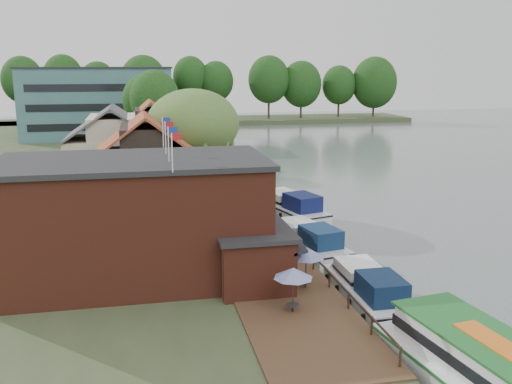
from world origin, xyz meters
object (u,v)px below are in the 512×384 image
umbrella_4 (246,212)px  cruiser_4 (248,170)px  umbrella_0 (293,290)px  umbrella_2 (276,235)px  cottage_c (151,138)px  cottage_b (114,150)px  umbrella_1 (306,268)px  umbrella_3 (250,224)px  swan (463,362)px  cruiser_0 (368,285)px  cruiser_1 (308,237)px  cruiser_2 (290,204)px  pub (170,217)px  cruiser_3 (257,183)px  willow (194,145)px  cottage_a (146,166)px  hotel_block (98,102)px

umbrella_4 → cruiser_4: size_ratio=0.25×
umbrella_0 → umbrella_2: (1.48, 9.48, 0.00)m
umbrella_0 → cottage_c: bearing=98.1°
cottage_b → umbrella_1: 31.08m
umbrella_3 → cruiser_4: 28.00m
cottage_c → swan: bearing=-74.8°
umbrella_4 → umbrella_0: bearing=-92.3°
cruiser_0 → cruiser_1: cruiser_1 is taller
umbrella_0 → cruiser_2: bearing=75.0°
pub → umbrella_4: (6.41, 9.28, -2.36)m
umbrella_0 → cruiser_3: (4.80, 31.43, -0.99)m
cottage_c → cruiser_4: 11.98m
cottage_c → willow: 14.46m
umbrella_4 → cruiser_1: size_ratio=0.24×
cottage_a → cruiser_2: bearing=0.8°
umbrella_0 → cruiser_0: (5.20, 2.48, -1.14)m
pub → cottage_b: 25.33m
willow → umbrella_1: size_ratio=4.39×
umbrella_1 → cruiser_0: size_ratio=0.25×
umbrella_3 → cruiser_1: bearing=-4.5°
cruiser_2 → pub: bearing=-143.6°
cruiser_0 → umbrella_4: bearing=108.9°
cottage_a → cottage_b: 10.44m
cottage_a → cruiser_0: bearing=-58.1°
umbrella_4 → cruiser_3: (4.15, 15.41, -0.99)m
umbrella_0 → cruiser_2: (5.88, 21.91, -1.03)m
cottage_b → willow: willow is taller
cottage_c → cruiser_2: (11.65, -18.83, -3.99)m
willow → cruiser_0: bearing=-72.9°
umbrella_3 → cruiser_1: size_ratio=0.24×
cottage_a → cruiser_4: bearing=56.1°
willow → umbrella_4: size_ratio=4.39×
umbrella_2 → cottage_b: bearing=116.8°
cottage_b → umbrella_2: bearing=-63.2°
umbrella_3 → cruiser_0: 11.21m
cottage_a → umbrella_1: size_ratio=3.62×
cottage_b → cottage_c: bearing=66.0°
hotel_block → umbrella_3: (14.01, -65.27, -4.86)m
umbrella_1 → cruiser_1: bearing=72.1°
pub → cottage_a: bearing=93.8°
hotel_block → umbrella_0: size_ratio=10.69×
umbrella_4 → swan: size_ratio=5.40×
cottage_c → swan: (12.46, -45.78, -5.03)m
pub → cruiser_3: bearing=66.8°
pub → umbrella_1: 8.59m
pub → umbrella_0: bearing=-49.5°
cruiser_0 → cruiser_3: 28.95m
hotel_block → cruiser_2: size_ratio=2.47×
pub → cruiser_1: (10.31, 5.40, -3.48)m
cruiser_3 → willow: bearing=-136.3°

